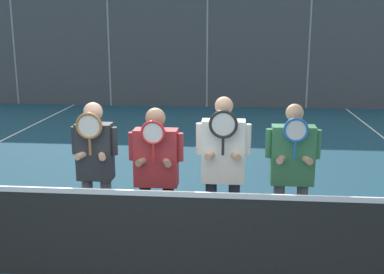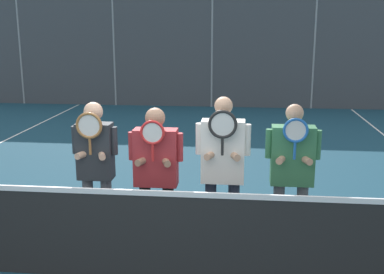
# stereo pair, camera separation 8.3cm
# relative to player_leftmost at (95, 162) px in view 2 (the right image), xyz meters

# --- Properties ---
(hill_distant) EXTENTS (141.40, 78.55, 27.49)m
(hill_distant) POSITION_rel_player_leftmost_xyz_m (0.71, 57.08, -1.05)
(hill_distant) COLOR slate
(hill_distant) RESTS_ON ground_plane
(clubhouse_building) EXTENTS (20.28, 5.50, 3.25)m
(clubhouse_building) POSITION_rel_player_leftmost_xyz_m (2.05, 17.74, 0.59)
(clubhouse_building) COLOR beige
(clubhouse_building) RESTS_ON ground_plane
(fence_back) EXTENTS (19.34, 0.06, 3.54)m
(fence_back) POSITION_rel_player_leftmost_xyz_m (0.71, 10.30, 0.72)
(fence_back) COLOR gray
(fence_back) RESTS_ON ground_plane
(tennis_net) EXTENTS (12.03, 0.09, 1.10)m
(tennis_net) POSITION_rel_player_leftmost_xyz_m (0.71, -0.77, -0.54)
(tennis_net) COLOR gray
(tennis_net) RESTS_ON ground_plane
(player_leftmost) EXTENTS (0.55, 0.34, 1.77)m
(player_leftmost) POSITION_rel_player_leftmost_xyz_m (0.00, 0.00, 0.00)
(player_leftmost) COLOR #56565B
(player_leftmost) RESTS_ON ground_plane
(player_center_left) EXTENTS (0.63, 0.34, 1.74)m
(player_center_left) POSITION_rel_player_leftmost_xyz_m (0.75, -0.12, -0.01)
(player_center_left) COLOR black
(player_center_left) RESTS_ON ground_plane
(player_center_right) EXTENTS (0.61, 0.34, 1.87)m
(player_center_right) POSITION_rel_player_leftmost_xyz_m (1.51, -0.11, 0.06)
(player_center_right) COLOR #232838
(player_center_right) RESTS_ON ground_plane
(player_rightmost) EXTENTS (0.62, 0.34, 1.78)m
(player_rightmost) POSITION_rel_player_leftmost_xyz_m (2.29, 0.01, 0.00)
(player_rightmost) COLOR #56565B
(player_rightmost) RESTS_ON ground_plane
(car_far_left) EXTENTS (4.57, 2.08, 1.74)m
(car_far_left) POSITION_rel_player_leftmost_xyz_m (-5.44, 12.43, -0.16)
(car_far_left) COLOR #285638
(car_far_left) RESTS_ON ground_plane
(car_left_of_center) EXTENTS (4.16, 1.91, 1.82)m
(car_left_of_center) POSITION_rel_player_leftmost_xyz_m (-0.62, 12.31, -0.13)
(car_left_of_center) COLOR silver
(car_left_of_center) RESTS_ON ground_plane
(car_center) EXTENTS (4.19, 1.99, 1.76)m
(car_center) POSITION_rel_player_leftmost_xyz_m (4.02, 12.87, -0.16)
(car_center) COLOR navy
(car_center) RESTS_ON ground_plane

